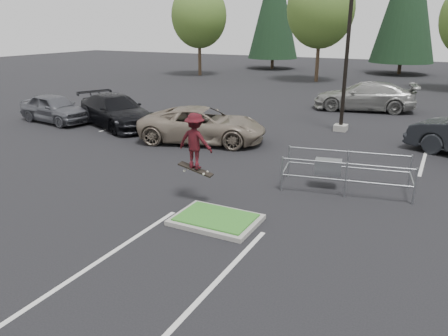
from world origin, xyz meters
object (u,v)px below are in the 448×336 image
at_px(decid_a, 199,18).
at_px(skateboarder, 195,141).
at_px(light_pole, 349,34).
at_px(car_l_black, 115,111).
at_px(car_far_silver, 365,96).
at_px(car_l_tan, 201,125).
at_px(car_l_grey, 54,108).
at_px(decid_b, 321,11).
at_px(cart_corral, 332,167).
at_px(conif_a, 274,4).

bearing_deg(decid_a, skateboarder, -59.93).
bearing_deg(light_pole, car_l_black, -157.98).
bearing_deg(light_pole, car_far_silver, 89.62).
bearing_deg(car_l_tan, light_pole, -60.04).
distance_m(car_l_black, car_l_grey, 3.58).
xyz_separation_m(car_l_grey, car_far_silver, (14.04, 11.00, 0.11)).
bearing_deg(decid_b, car_l_tan, -86.33).
distance_m(light_pole, car_far_silver, 7.05).
xyz_separation_m(decid_b, cart_corral, (8.08, -26.61, -5.35)).
distance_m(cart_corral, car_far_silver, 14.16).
bearing_deg(light_pole, decid_a, 135.75).
height_order(car_l_grey, car_far_silver, car_far_silver).
xyz_separation_m(decid_a, decid_b, (12.00, 0.50, 0.46)).
xyz_separation_m(conif_a, car_far_silver, (14.54, -22.00, -6.24)).
height_order(conif_a, car_l_grey, conif_a).
bearing_deg(cart_corral, conif_a, 103.43).
bearing_deg(conif_a, decid_a, -111.91).
relative_size(light_pole, decid_b, 1.05).
xyz_separation_m(cart_corral, car_l_tan, (-6.57, 3.08, 0.07)).
relative_size(light_pole, skateboarder, 5.60).
relative_size(decid_a, car_far_silver, 1.51).
bearing_deg(car_far_silver, car_l_grey, -63.98).
bearing_deg(decid_b, car_far_silver, -62.41).
relative_size(light_pole, decid_a, 1.14).
height_order(decid_a, car_l_black, decid_a).
bearing_deg(conif_a, decid_b, -49.83).
xyz_separation_m(light_pole, car_l_black, (-10.50, -4.25, -3.76)).
bearing_deg(skateboarder, decid_b, -80.86).
relative_size(car_l_black, car_l_grey, 1.26).
relative_size(skateboarder, car_far_silver, 0.31).
relative_size(car_l_tan, car_far_silver, 0.94).
xyz_separation_m(light_pole, cart_corral, (1.57, -8.08, -3.87)).
height_order(car_l_black, car_l_grey, car_l_black).
height_order(decid_b, skateboarder, decid_b).
bearing_deg(conif_a, car_far_silver, -56.54).
xyz_separation_m(light_pole, car_l_grey, (-14.00, -5.00, -3.81)).
bearing_deg(skateboarder, car_l_tan, -61.30).
bearing_deg(car_l_black, decid_b, 13.66).
height_order(skateboarder, car_far_silver, skateboarder).
xyz_separation_m(cart_corral, car_far_silver, (-1.53, 14.08, 0.16)).
xyz_separation_m(cart_corral, car_l_black, (-12.07, 3.83, 0.10)).
distance_m(decid_b, car_l_tan, 24.16).
relative_size(decid_a, cart_corral, 2.18).
height_order(cart_corral, skateboarder, skateboarder).
height_order(decid_a, car_far_silver, decid_a).
height_order(conif_a, skateboarder, conif_a).
distance_m(light_pole, conif_a, 31.63).
bearing_deg(car_l_black, car_far_silver, -22.21).
height_order(light_pole, car_l_grey, light_pole).
xyz_separation_m(decid_b, car_far_silver, (6.55, -12.53, -5.19)).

